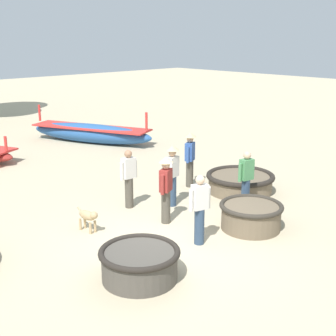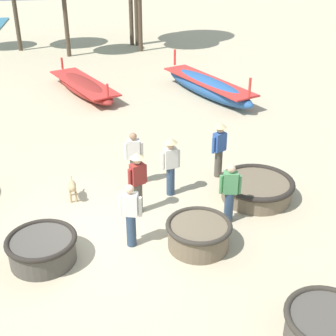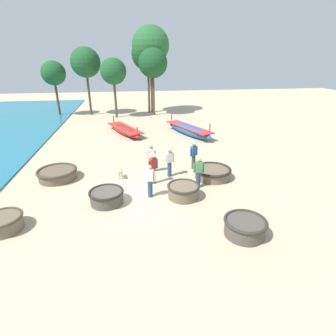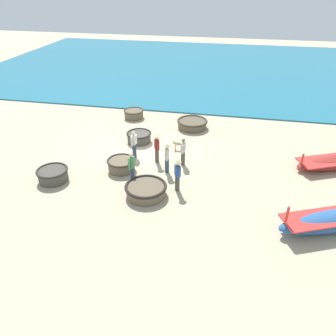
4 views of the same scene
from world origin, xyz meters
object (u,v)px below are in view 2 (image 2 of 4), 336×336
at_px(coracle_far_right, 328,328).
at_px(fisherman_crouching, 131,214).
at_px(fisherman_by_coracle, 219,146).
at_px(dog, 72,187).
at_px(coracle_beside_post, 257,188).
at_px(fisherman_with_hat, 230,192).
at_px(long_boat_white_hull, 84,87).
at_px(fisherman_standing_right, 171,163).
at_px(fisherman_standing_left, 134,157).
at_px(coracle_front_right, 199,234).
at_px(long_boat_red_hull, 208,87).
at_px(coracle_far_left, 42,248).
at_px(fisherman_hauling, 138,179).

height_order(coracle_far_right, fisherman_crouching, fisherman_crouching).
bearing_deg(fisherman_by_coracle, dog, -170.24).
xyz_separation_m(coracle_beside_post, fisherman_with_hat, (-1.03, -0.97, 0.53)).
relative_size(long_boat_white_hull, fisherman_standing_right, 3.13).
relative_size(coracle_beside_post, fisherman_standing_left, 1.26).
bearing_deg(long_boat_white_hull, fisherman_standing_left, -79.89).
xyz_separation_m(coracle_beside_post, coracle_front_right, (-1.96, -1.85, 0.03)).
distance_m(coracle_beside_post, fisherman_standing_right, 2.38).
bearing_deg(dog, long_boat_red_hull, 55.07).
height_order(coracle_front_right, long_boat_white_hull, long_boat_white_hull).
bearing_deg(coracle_beside_post, fisherman_by_coracle, 117.42).
bearing_deg(fisherman_standing_right, fisherman_with_hat, -51.47).
relative_size(fisherman_crouching, fisherman_by_coracle, 0.94).
distance_m(coracle_front_right, fisherman_crouching, 1.60).
height_order(fisherman_crouching, fisherman_standing_left, same).
xyz_separation_m(fisherman_crouching, fisherman_with_hat, (2.43, 0.61, 0.00)).
bearing_deg(coracle_front_right, fisherman_standing_right, 96.41).
height_order(fisherman_crouching, dog, fisherman_crouching).
xyz_separation_m(coracle_far_left, coracle_far_right, (5.08, -3.03, 0.01)).
xyz_separation_m(coracle_far_right, fisherman_standing_left, (-2.82, 6.13, 0.49)).
distance_m(fisherman_with_hat, fisherman_standing_left, 3.06).
relative_size(fisherman_standing_right, fisherman_hauling, 1.00).
distance_m(coracle_far_left, fisherman_crouching, 2.03).
bearing_deg(coracle_far_right, coracle_beside_post, 86.22).
bearing_deg(long_boat_red_hull, fisherman_by_coracle, -100.47).
relative_size(fisherman_crouching, fisherman_with_hat, 1.00).
height_order(coracle_far_left, long_boat_red_hull, long_boat_red_hull).
relative_size(fisherman_hauling, dog, 2.44).
bearing_deg(fisherman_by_coracle, fisherman_standing_right, -151.70).
height_order(fisherman_with_hat, dog, fisherman_with_hat).
bearing_deg(fisherman_standing_left, coracle_far_right, -65.29).
xyz_separation_m(coracle_far_left, fisherman_with_hat, (4.37, 0.89, 0.50)).
height_order(coracle_far_left, fisherman_hauling, fisherman_hauling).
xyz_separation_m(coracle_far_left, fisherman_standing_right, (3.17, 2.40, 0.63)).
xyz_separation_m(coracle_far_left, dog, (0.57, 2.51, 0.04)).
distance_m(coracle_far_right, coracle_beside_post, 4.90).
relative_size(fisherman_with_hat, fisherman_standing_left, 1.00).
relative_size(fisherman_crouching, fisherman_standing_left, 1.00).
relative_size(coracle_beside_post, coracle_front_right, 1.32).
relative_size(long_boat_white_hull, dog, 7.65).
bearing_deg(fisherman_hauling, coracle_far_left, -143.49).
bearing_deg(fisherman_hauling, dog, 152.75).
height_order(fisherman_with_hat, fisherman_by_coracle, fisherman_by_coracle).
height_order(coracle_beside_post, dog, coracle_beside_post).
bearing_deg(long_boat_red_hull, coracle_beside_post, -94.07).
bearing_deg(fisherman_by_coracle, fisherman_crouching, -133.12).
bearing_deg(fisherman_with_hat, fisherman_standing_right, 128.53).
bearing_deg(coracle_front_right, coracle_beside_post, 43.33).
height_order(coracle_far_right, fisherman_with_hat, fisherman_with_hat).
bearing_deg(coracle_far_right, fisherman_standing_right, 109.33).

